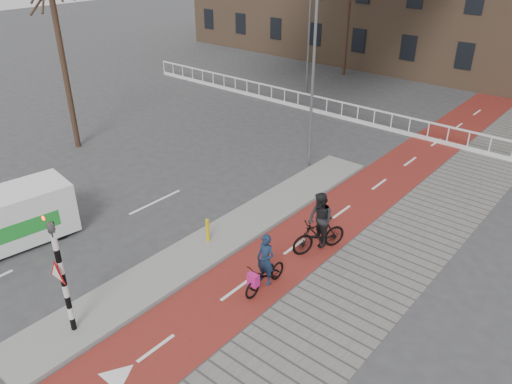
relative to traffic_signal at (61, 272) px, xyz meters
The scene contains 14 objects.
ground 2.90m from the traffic_signal, 73.47° to the left, with size 120.00×120.00×0.00m, color #38383A.
bike_lane 12.36m from the traffic_signal, 80.09° to the left, with size 2.50×60.00×0.01m, color maroon.
sidewalk 13.13m from the traffic_signal, 67.82° to the left, with size 3.00×60.00×0.01m, color slate.
curb_island 6.32m from the traffic_signal, 90.95° to the left, with size 1.80×16.00×0.12m, color gray.
traffic_signal is the anchor object (origin of this frame).
bollard 5.48m from the traffic_signal, 92.69° to the left, with size 0.12×0.12×0.83m, color #DBB60C.
cyclist_near 5.57m from the traffic_signal, 59.68° to the left, with size 0.61×1.74×1.83m.
cyclist_far 7.94m from the traffic_signal, 68.95° to the left, with size 1.32×2.02×2.10m.
van 5.50m from the traffic_signal, behind, with size 2.40×4.60×1.89m.
railing 19.60m from the traffic_signal, 103.02° to the left, with size 28.00×0.10×0.99m.
tree_left 13.58m from the traffic_signal, 147.00° to the left, with size 0.26×0.26×8.73m, color #321F16.
tree_mid 28.80m from the traffic_signal, 106.91° to the left, with size 0.23×0.23×7.95m, color #321F16.
streetlight_near 12.93m from the traffic_signal, 95.68° to the left, with size 0.12×0.12×8.33m, color slate.
streetlight_left 23.68m from the traffic_signal, 109.78° to the left, with size 0.12×0.12×8.78m, color slate.
Camera 1 is at (9.46, -6.54, 9.47)m, focal length 35.00 mm.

